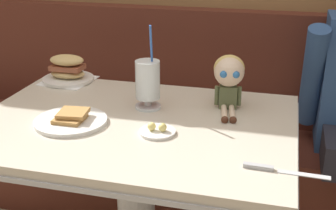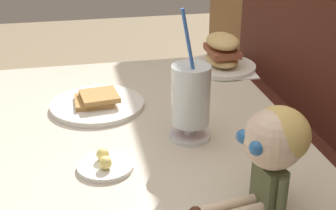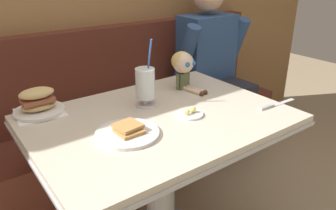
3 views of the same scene
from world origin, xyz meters
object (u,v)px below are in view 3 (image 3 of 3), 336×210
(butter_saucer, at_px, (190,113))
(seated_doll, at_px, (183,65))
(butter_knife, at_px, (272,106))
(toast_plate, at_px, (128,132))
(milkshake_glass, at_px, (145,85))
(diner_patron, at_px, (210,57))
(sandwich_plate, at_px, (38,103))

(butter_saucer, xyz_separation_m, seated_doll, (0.19, 0.28, 0.12))
(butter_knife, bearing_deg, toast_plate, 166.99)
(seated_doll, bearing_deg, milkshake_glass, -164.79)
(toast_plate, distance_m, diner_patron, 1.23)
(toast_plate, distance_m, sandwich_plate, 0.47)
(toast_plate, xyz_separation_m, milkshake_glass, (0.21, 0.20, 0.09))
(toast_plate, bearing_deg, butter_knife, -13.01)
(sandwich_plate, distance_m, seated_doll, 0.73)
(toast_plate, relative_size, sandwich_plate, 1.14)
(butter_saucer, relative_size, seated_doll, 0.53)
(butter_knife, xyz_separation_m, diner_patron, (0.36, 0.81, -0.00))
(milkshake_glass, distance_m, butter_knife, 0.60)
(toast_plate, relative_size, butter_saucer, 2.08)
(toast_plate, bearing_deg, milkshake_glass, 43.36)
(butter_saucer, xyz_separation_m, butter_knife, (0.37, -0.15, -0.00))
(toast_plate, height_order, sandwich_plate, sandwich_plate)
(milkshake_glass, bearing_deg, diner_patron, 28.60)
(butter_knife, bearing_deg, butter_saucer, 157.68)
(seated_doll, bearing_deg, butter_saucer, -123.73)
(toast_plate, distance_m, butter_saucer, 0.31)
(butter_saucer, xyz_separation_m, diner_patron, (0.73, 0.66, -0.01))
(seated_doll, bearing_deg, sandwich_plate, 169.31)
(sandwich_plate, height_order, butter_knife, sandwich_plate)
(toast_plate, relative_size, diner_patron, 0.31)
(milkshake_glass, bearing_deg, seated_doll, 15.21)
(milkshake_glass, xyz_separation_m, butter_saucer, (0.09, -0.21, -0.09))
(sandwich_plate, bearing_deg, butter_saucer, -38.75)
(butter_knife, bearing_deg, seated_doll, 112.46)
(toast_plate, relative_size, seated_doll, 1.11)
(milkshake_glass, xyz_separation_m, diner_patron, (0.83, 0.45, -0.10))
(butter_knife, relative_size, diner_patron, 0.29)
(sandwich_plate, xyz_separation_m, seated_doll, (0.71, -0.13, 0.08))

